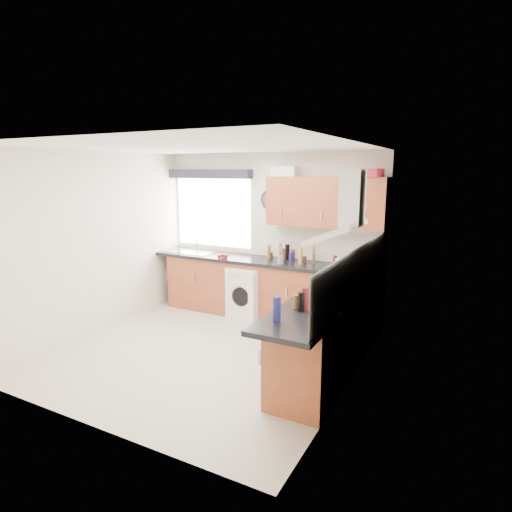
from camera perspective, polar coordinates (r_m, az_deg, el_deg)
The scene contains 41 objects.
ground_plane at distance 5.53m, azimuth -6.56°, elevation -12.57°, with size 3.60×3.60×0.00m, color beige.
ceiling at distance 5.07m, azimuth -7.22°, elevation 14.25°, with size 3.60×3.60×0.02m, color white.
wall_back at distance 6.69m, azimuth 1.89°, elevation 2.87°, with size 3.60×0.02×2.50m, color silver.
wall_front at distance 3.85m, azimuth -22.25°, elevation -4.33°, with size 3.60×0.02×2.50m, color silver.
wall_left at distance 6.34m, azimuth -20.41°, elevation 1.69°, with size 0.02×3.60×2.50m, color silver.
wall_right at distance 4.41m, azimuth 12.80°, elevation -1.85°, with size 0.02×3.60×2.50m, color silver.
window at distance 7.16m, azimuth -5.74°, elevation 5.80°, with size 1.40×0.02×1.10m, color white.
window_blind at distance 7.06m, azimuth -6.25°, elevation 10.83°, with size 1.50×0.18×0.14m, color #212229.
splashback at distance 4.71m, azimuth 13.60°, elevation -1.92°, with size 0.01×3.00×0.54m, color white.
base_cab_back at distance 6.66m, azimuth -0.02°, elevation -4.40°, with size 3.00×0.58×0.86m, color brown.
base_cab_corner at distance 6.10m, azimuth 13.44°, elevation -6.20°, with size 0.60×0.60×0.86m, color brown.
base_cab_right at distance 4.87m, azimuth 9.49°, elevation -10.58°, with size 0.58×2.10×0.86m, color brown.
worktop_back at distance 6.49m, azimuth 0.72°, elevation -0.66°, with size 3.60×0.62×0.05m, color black.
worktop_right at distance 4.59m, azimuth 8.96°, elevation -5.92°, with size 0.62×2.42×0.05m, color black.
sink at distance 7.17m, azimuth -8.79°, elevation 0.88°, with size 0.84×0.46×0.10m, color #B0B0B0, non-canonical shape.
oven at distance 5.01m, azimuth 9.93°, elevation -10.03°, with size 0.56×0.58×0.85m, color black.
hob_plate at distance 4.85m, azimuth 10.13°, elevation -4.60°, with size 0.52×0.52×0.01m, color #B0B0B0.
extractor_hood at distance 4.66m, azimuth 11.67°, elevation 5.39°, with size 0.52×0.78×0.66m, color #B0B0B0, non-canonical shape.
upper_cabinets at distance 6.11m, azimuth 9.30°, elevation 7.11°, with size 1.70×0.35×0.70m, color brown.
washing_machine at distance 6.59m, azimuth -0.86°, elevation -4.85°, with size 0.54×0.52×0.79m, color white.
wall_clock at distance 6.61m, azimuth 1.92°, elevation 7.49°, with size 0.33×0.33×0.04m, color #212229.
casserole at distance 6.37m, azimuth 3.90°, elevation 11.22°, with size 0.36×0.26×0.15m, color white.
storage_box at distance 5.82m, azimuth 15.27°, elevation 10.65°, with size 0.24×0.20×0.11m, color maroon.
utensil_pot at distance 6.18m, azimuth 3.29°, elevation -0.47°, with size 0.09×0.09×0.13m, color gray.
kitchen_roll at distance 5.56m, azimuth 11.06°, elevation -1.48°, with size 0.10×0.10×0.22m, color white.
tomato_cluster at distance 6.58m, azimuth -4.47°, elevation 0.01°, with size 0.16×0.16×0.07m, color #AF0F02, non-canonical shape.
jar_0 at distance 6.54m, azimuth 1.98°, elevation 0.07°, with size 0.07×0.07×0.09m, color #382F1F.
jar_1 at distance 6.41m, azimuth 4.97°, elevation 0.11°, with size 0.05×0.05×0.16m, color maroon.
jar_2 at distance 6.47m, azimuth 4.20°, elevation 0.53°, with size 0.07×0.07×0.23m, color black.
jar_3 at distance 6.31m, azimuth 7.70°, elevation 0.26°, with size 0.04×0.04×0.25m, color olive.
jar_4 at distance 6.07m, azimuth 10.45°, elevation -0.69°, with size 0.06×0.06×0.16m, color #4F211C.
jar_5 at distance 6.49m, azimuth 3.81°, elevation 0.27°, with size 0.08×0.08×0.16m, color #592720.
jar_6 at distance 6.21m, azimuth 7.70°, elevation -0.46°, with size 0.04×0.04×0.13m, color brown.
jar_7 at distance 6.41m, azimuth 4.73°, elevation -0.04°, with size 0.07×0.07×0.13m, color navy.
jar_8 at distance 6.17m, azimuth 5.94°, elevation 0.04°, with size 0.06×0.06×0.25m, color #A38338.
jar_9 at distance 6.28m, azimuth 6.48°, elevation -0.46°, with size 0.06×0.06×0.10m, color #56281F.
jar_10 at distance 6.48m, azimuth 1.75°, elevation 0.52°, with size 0.05×0.05×0.22m, color brown.
bottle_0 at distance 3.83m, azimuth 2.80°, elevation -7.08°, with size 0.07×0.07×0.23m, color #171951.
bottle_1 at distance 4.19m, azimuth 5.34°, elevation -6.12°, with size 0.05×0.05×0.14m, color brown.
bottle_2 at distance 4.14m, azimuth 6.57°, elevation -5.73°, with size 0.07×0.07×0.23m, color maroon.
bottle_3 at distance 4.12m, azimuth 6.04°, elevation -6.11°, with size 0.06×0.06×0.19m, color black.
Camera 1 is at (2.88, -4.16, 2.23)m, focal length 30.00 mm.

